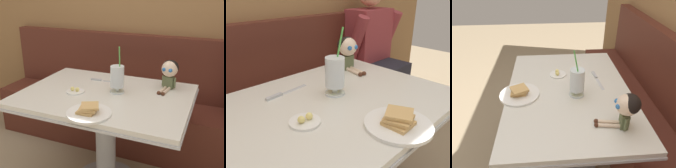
# 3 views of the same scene
# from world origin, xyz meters

# --- Properties ---
(ground_plane) EXTENTS (8.00, 8.00, 0.00)m
(ground_plane) POSITION_xyz_m (0.00, 0.00, 0.00)
(ground_plane) COLOR #998466
(booth_bench) EXTENTS (2.60, 0.48, 1.00)m
(booth_bench) POSITION_xyz_m (0.00, 0.81, 0.33)
(booth_bench) COLOR #512319
(booth_bench) RESTS_ON ground
(diner_table) EXTENTS (1.11, 0.81, 0.74)m
(diner_table) POSITION_xyz_m (0.00, 0.18, 0.54)
(diner_table) COLOR silver
(diner_table) RESTS_ON ground
(toast_plate) EXTENTS (0.25, 0.25, 0.06)m
(toast_plate) POSITION_xyz_m (0.04, -0.14, 0.76)
(toast_plate) COLOR white
(toast_plate) RESTS_ON diner_table
(milkshake_glass) EXTENTS (0.10, 0.10, 0.31)m
(milkshake_glass) POSITION_xyz_m (0.07, 0.23, 0.84)
(milkshake_glass) COLOR silver
(milkshake_glass) RESTS_ON diner_table
(butter_saucer) EXTENTS (0.12, 0.12, 0.04)m
(butter_saucer) POSITION_xyz_m (-0.19, 0.12, 0.75)
(butter_saucer) COLOR white
(butter_saucer) RESTS_ON diner_table
(butter_knife) EXTENTS (0.24, 0.04, 0.01)m
(butter_knife) POSITION_xyz_m (-0.13, 0.39, 0.74)
(butter_knife) COLOR silver
(butter_knife) RESTS_ON diner_table
(seated_doll) EXTENTS (0.13, 0.23, 0.20)m
(seated_doll) POSITION_xyz_m (0.36, 0.43, 0.87)
(seated_doll) COLOR #5B6642
(seated_doll) RESTS_ON diner_table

